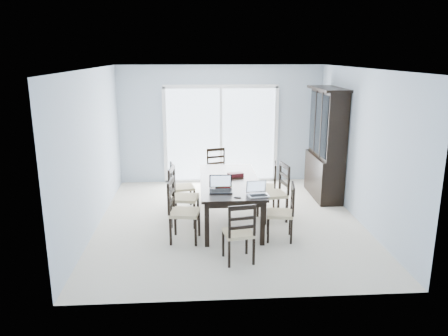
{
  "coord_description": "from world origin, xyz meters",
  "views": [
    {
      "loc": [
        -0.57,
        -7.1,
        2.84
      ],
      "look_at": [
        -0.1,
        0.0,
        0.96
      ],
      "focal_mm": 35.0,
      "sensor_mm": 36.0,
      "label": 1
    }
  ],
  "objects_px": {
    "chair_end_near": "(240,227)",
    "chair_right_mid": "(278,186)",
    "chair_left_far": "(178,181)",
    "game_box": "(236,175)",
    "cell_phone": "(238,197)",
    "dining_table": "(230,184)",
    "chair_right_near": "(286,206)",
    "laptop_dark": "(221,188)",
    "china_hutch": "(326,145)",
    "chair_right_far": "(270,181)",
    "laptop_silver": "(258,193)",
    "chair_end_far": "(217,166)",
    "chair_left_near": "(178,204)",
    "hot_tub": "(195,152)",
    "chair_left_mid": "(179,190)"
  },
  "relations": [
    {
      "from": "chair_right_far",
      "to": "laptop_dark",
      "type": "height_order",
      "value": "chair_right_far"
    },
    {
      "from": "chair_end_near",
      "to": "chair_right_mid",
      "type": "bearing_deg",
      "value": 53.28
    },
    {
      "from": "chair_end_far",
      "to": "laptop_dark",
      "type": "bearing_deg",
      "value": 73.65
    },
    {
      "from": "chair_right_mid",
      "to": "chair_end_far",
      "type": "height_order",
      "value": "chair_right_mid"
    },
    {
      "from": "chair_left_mid",
      "to": "chair_end_near",
      "type": "distance_m",
      "value": 1.77
    },
    {
      "from": "china_hutch",
      "to": "chair_left_far",
      "type": "xyz_separation_m",
      "value": [
        -2.93,
        -0.59,
        -0.53
      ]
    },
    {
      "from": "chair_right_near",
      "to": "chair_right_far",
      "type": "xyz_separation_m",
      "value": [
        -0.02,
        1.41,
        -0.01
      ]
    },
    {
      "from": "chair_end_near",
      "to": "laptop_dark",
      "type": "height_order",
      "value": "chair_end_near"
    },
    {
      "from": "dining_table",
      "to": "chair_left_near",
      "type": "relative_size",
      "value": 1.94
    },
    {
      "from": "chair_right_near",
      "to": "chair_end_far",
      "type": "height_order",
      "value": "chair_end_far"
    },
    {
      "from": "chair_right_mid",
      "to": "game_box",
      "type": "distance_m",
      "value": 0.76
    },
    {
      "from": "chair_left_far",
      "to": "dining_table",
      "type": "bearing_deg",
      "value": 42.18
    },
    {
      "from": "cell_phone",
      "to": "chair_right_near",
      "type": "bearing_deg",
      "value": 20.0
    },
    {
      "from": "chair_left_far",
      "to": "chair_right_far",
      "type": "relative_size",
      "value": 1.01
    },
    {
      "from": "chair_right_far",
      "to": "game_box",
      "type": "height_order",
      "value": "chair_right_far"
    },
    {
      "from": "chair_right_near",
      "to": "chair_right_mid",
      "type": "bearing_deg",
      "value": 6.23
    },
    {
      "from": "laptop_dark",
      "to": "hot_tub",
      "type": "height_order",
      "value": "laptop_dark"
    },
    {
      "from": "laptop_silver",
      "to": "game_box",
      "type": "relative_size",
      "value": 1.28
    },
    {
      "from": "china_hutch",
      "to": "hot_tub",
      "type": "relative_size",
      "value": 1.16
    },
    {
      "from": "dining_table",
      "to": "chair_end_far",
      "type": "height_order",
      "value": "chair_end_far"
    },
    {
      "from": "dining_table",
      "to": "laptop_silver",
      "type": "bearing_deg",
      "value": -67.87
    },
    {
      "from": "chair_left_near",
      "to": "chair_left_far",
      "type": "distance_m",
      "value": 1.41
    },
    {
      "from": "chair_end_far",
      "to": "china_hutch",
      "type": "bearing_deg",
      "value": 153.74
    },
    {
      "from": "chair_right_near",
      "to": "laptop_silver",
      "type": "distance_m",
      "value": 0.52
    },
    {
      "from": "chair_right_far",
      "to": "hot_tub",
      "type": "height_order",
      "value": "chair_right_far"
    },
    {
      "from": "chair_left_far",
      "to": "chair_right_near",
      "type": "relative_size",
      "value": 0.99
    },
    {
      "from": "dining_table",
      "to": "chair_end_near",
      "type": "relative_size",
      "value": 2.14
    },
    {
      "from": "china_hutch",
      "to": "chair_right_far",
      "type": "xyz_separation_m",
      "value": [
        -1.23,
        -0.65,
        -0.53
      ]
    },
    {
      "from": "chair_right_mid",
      "to": "china_hutch",
      "type": "bearing_deg",
      "value": -54.9
    },
    {
      "from": "chair_right_mid",
      "to": "chair_right_far",
      "type": "distance_m",
      "value": 0.56
    },
    {
      "from": "chair_right_far",
      "to": "game_box",
      "type": "xyz_separation_m",
      "value": [
        -0.67,
        -0.4,
        0.24
      ]
    },
    {
      "from": "cell_phone",
      "to": "game_box",
      "type": "height_order",
      "value": "game_box"
    },
    {
      "from": "chair_right_mid",
      "to": "laptop_silver",
      "type": "relative_size",
      "value": 3.4
    },
    {
      "from": "chair_right_far",
      "to": "chair_end_near",
      "type": "xyz_separation_m",
      "value": [
        -0.78,
        -2.18,
        0.0
      ]
    },
    {
      "from": "chair_left_near",
      "to": "chair_right_near",
      "type": "xyz_separation_m",
      "value": [
        1.66,
        -0.06,
        -0.05
      ]
    },
    {
      "from": "cell_phone",
      "to": "hot_tub",
      "type": "xyz_separation_m",
      "value": [
        -0.62,
        4.45,
        -0.31
      ]
    },
    {
      "from": "dining_table",
      "to": "game_box",
      "type": "relative_size",
      "value": 8.3
    },
    {
      "from": "chair_right_mid",
      "to": "laptop_dark",
      "type": "xyz_separation_m",
      "value": [
        -1.03,
        -0.7,
        0.2
      ]
    },
    {
      "from": "dining_table",
      "to": "chair_right_near",
      "type": "distance_m",
      "value": 1.15
    },
    {
      "from": "chair_left_far",
      "to": "cell_phone",
      "type": "distance_m",
      "value": 1.88
    },
    {
      "from": "cell_phone",
      "to": "laptop_dark",
      "type": "bearing_deg",
      "value": 138.69
    },
    {
      "from": "chair_left_near",
      "to": "chair_end_far",
      "type": "distance_m",
      "value": 2.54
    },
    {
      "from": "chair_right_mid",
      "to": "hot_tub",
      "type": "xyz_separation_m",
      "value": [
        -1.42,
        3.46,
        -0.16
      ]
    },
    {
      "from": "dining_table",
      "to": "chair_end_far",
      "type": "relative_size",
      "value": 2.06
    },
    {
      "from": "chair_end_far",
      "to": "laptop_silver",
      "type": "relative_size",
      "value": 3.14
    },
    {
      "from": "chair_left_near",
      "to": "hot_tub",
      "type": "xyz_separation_m",
      "value": [
        0.27,
        4.25,
        -0.15
      ]
    },
    {
      "from": "chair_left_far",
      "to": "chair_right_far",
      "type": "xyz_separation_m",
      "value": [
        1.7,
        -0.07,
        -0.01
      ]
    },
    {
      "from": "dining_table",
      "to": "game_box",
      "type": "bearing_deg",
      "value": 58.86
    },
    {
      "from": "dining_table",
      "to": "chair_right_far",
      "type": "relative_size",
      "value": 2.15
    },
    {
      "from": "chair_left_far",
      "to": "game_box",
      "type": "xyz_separation_m",
      "value": [
        1.02,
        -0.47,
        0.24
      ]
    }
  ]
}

